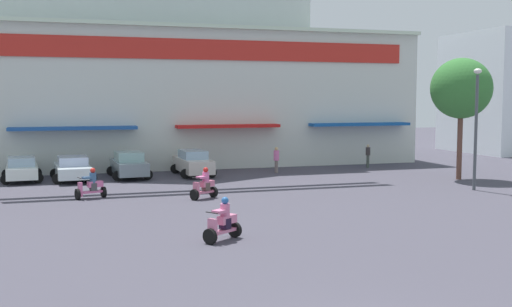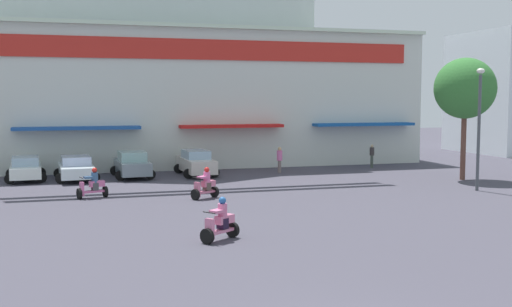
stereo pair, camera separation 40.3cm
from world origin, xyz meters
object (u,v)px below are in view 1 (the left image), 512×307
Objects in this scene: scooter_rider_8 at (204,186)px; streetlamp_near at (476,119)px; scooter_rider_1 at (223,223)px; parked_car_1 at (73,168)px; scooter_rider_3 at (91,186)px; parked_car_3 at (193,163)px; pedestrian_1 at (368,154)px; parked_car_0 at (22,169)px; plaza_tree_1 at (461,89)px; pedestrian_2 at (276,158)px; parked_car_2 at (129,165)px.

streetlamp_near is at bearing -5.97° from scooter_rider_8.
parked_car_1 is at bearing 105.10° from scooter_rider_1.
scooter_rider_3 is at bearing 162.13° from scooter_rider_8.
pedestrian_1 is at bearing 2.90° from parked_car_3.
parked_car_0 is 12.64m from scooter_rider_8.
plaza_tree_1 reaches higher than parked_car_0.
plaza_tree_1 is 1.55× the size of parked_car_3.
scooter_rider_8 reaches higher than parked_car_0.
pedestrian_1 is 0.97× the size of pedestrian_2.
pedestrian_2 reaches higher than parked_car_1.
pedestrian_2 reaches higher than scooter_rider_8.
streetlamp_near reaches higher than scooter_rider_3.
pedestrian_1 is at bearing 50.66° from scooter_rider_1.
scooter_rider_1 is at bearing -114.55° from pedestrian_2.
parked_car_0 is 2.75× the size of scooter_rider_8.
scooter_rider_3 is at bearing -157.42° from pedestrian_1.
parked_car_3 is at bearing -2.22° from parked_car_0.
scooter_rider_8 is at bearing -17.87° from scooter_rider_3.
parked_car_1 is 2.86× the size of scooter_rider_8.
parked_car_3 is (3.87, -0.11, 0.01)m from parked_car_2.
pedestrian_2 is (-9.25, 6.13, -4.36)m from plaza_tree_1.
streetlamp_near is at bearing -38.78° from parked_car_3.
streetlamp_near reaches higher than scooter_rider_8.
plaza_tree_1 is 1.65× the size of parked_car_2.
scooter_rider_1 is at bearing -98.12° from parked_car_3.
scooter_rider_8 is at bearing -55.34° from parked_car_1.
pedestrian_1 is (14.79, 18.05, 0.32)m from scooter_rider_1.
parked_car_3 is at bearing -177.10° from pedestrian_1.
parked_car_0 is 15.29m from pedestrian_2.
streetlamp_near is (15.26, 7.16, 3.09)m from scooter_rider_1.
parked_car_3 is at bearing 81.88° from scooter_rider_1.
streetlamp_near reaches higher than scooter_rider_1.
plaza_tree_1 reaches higher than pedestrian_1.
parked_car_3 reaches higher than scooter_rider_1.
scooter_rider_3 is (-2.49, -7.25, -0.18)m from parked_car_2.
pedestrian_1 is at bearing 34.84° from scooter_rider_8.
parked_car_2 reaches higher than parked_car_0.
parked_car_2 is 2.93× the size of scooter_rider_1.
parked_car_2 is at bearing 71.03° from scooter_rider_3.
parked_car_3 is (-14.61, 6.37, -4.51)m from plaza_tree_1.
parked_car_1 is at bearing 153.35° from streetlamp_near.
parked_car_1 is at bearing -177.72° from parked_car_3.
parked_car_0 is 19.30m from scooter_rider_1.
streetlamp_near reaches higher than parked_car_1.
pedestrian_1 reaches higher than scooter_rider_1.
scooter_rider_1 is at bearing -69.35° from scooter_rider_3.
pedestrian_1 is at bearing 92.46° from streetlamp_near.
parked_car_2 is at bearing 6.84° from parked_car_1.
scooter_rider_1 is 0.99× the size of scooter_rider_3.
pedestrian_1 is at bearing 1.83° from parked_car_2.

